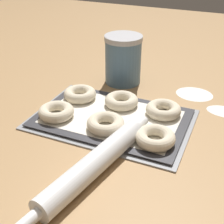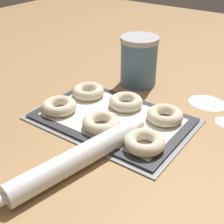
{
  "view_description": "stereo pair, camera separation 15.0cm",
  "coord_description": "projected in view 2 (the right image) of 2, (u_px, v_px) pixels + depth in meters",
  "views": [
    {
      "loc": [
        0.3,
        -0.67,
        0.45
      ],
      "look_at": [
        0.01,
        -0.01,
        0.03
      ],
      "focal_mm": 50.0,
      "sensor_mm": 36.0,
      "label": 1
    },
    {
      "loc": [
        0.43,
        -0.59,
        0.45
      ],
      "look_at": [
        0.01,
        -0.01,
        0.03
      ],
      "focal_mm": 50.0,
      "sensor_mm": 36.0,
      "label": 2
    }
  ],
  "objects": [
    {
      "name": "flour_patch_near",
      "position": [
        208.0,
        102.0,
        0.93
      ],
      "size": [
        0.12,
        0.1,
        0.0
      ],
      "color": "white",
      "rests_on": "ground_plane"
    },
    {
      "name": "baking_mat",
      "position": [
        112.0,
        117.0,
        0.85
      ],
      "size": [
        0.4,
        0.26,
        0.0
      ],
      "color": "#333338",
      "rests_on": "baking_tray"
    },
    {
      "name": "bagel_back_left",
      "position": [
        88.0,
        91.0,
        0.94
      ],
      "size": [
        0.1,
        0.1,
        0.03
      ],
      "color": "beige",
      "rests_on": "baking_mat"
    },
    {
      "name": "baking_tray",
      "position": [
        112.0,
        119.0,
        0.85
      ],
      "size": [
        0.42,
        0.28,
        0.01
      ],
      "color": "#93969B",
      "rests_on": "ground_plane"
    },
    {
      "name": "rolling_pin",
      "position": [
        75.0,
        160.0,
        0.67
      ],
      "size": [
        0.11,
        0.42,
        0.05
      ],
      "color": "silver",
      "rests_on": "ground_plane"
    },
    {
      "name": "ground_plane",
      "position": [
        111.0,
        118.0,
        0.86
      ],
      "size": [
        2.8,
        2.8,
        0.0
      ],
      "primitive_type": "plane",
      "color": "#A87F51"
    },
    {
      "name": "bagel_front_right",
      "position": [
        145.0,
        142.0,
        0.72
      ],
      "size": [
        0.1,
        0.1,
        0.03
      ],
      "color": "beige",
      "rests_on": "baking_mat"
    },
    {
      "name": "flour_canister",
      "position": [
        139.0,
        61.0,
        1.01
      ],
      "size": [
        0.12,
        0.12,
        0.16
      ],
      "color": "slate",
      "rests_on": "ground_plane"
    },
    {
      "name": "bagel_front_left",
      "position": [
        59.0,
        106.0,
        0.87
      ],
      "size": [
        0.1,
        0.1,
        0.03
      ],
      "color": "beige",
      "rests_on": "baking_mat"
    },
    {
      "name": "bagel_front_center",
      "position": [
        101.0,
        123.0,
        0.79
      ],
      "size": [
        0.1,
        0.1,
        0.03
      ],
      "color": "beige",
      "rests_on": "baking_mat"
    },
    {
      "name": "bagel_back_right",
      "position": [
        165.0,
        115.0,
        0.82
      ],
      "size": [
        0.1,
        0.1,
        0.03
      ],
      "color": "beige",
      "rests_on": "baking_mat"
    },
    {
      "name": "bagel_back_center",
      "position": [
        126.0,
        102.0,
        0.89
      ],
      "size": [
        0.1,
        0.1,
        0.03
      ],
      "color": "beige",
      "rests_on": "baking_mat"
    }
  ]
}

